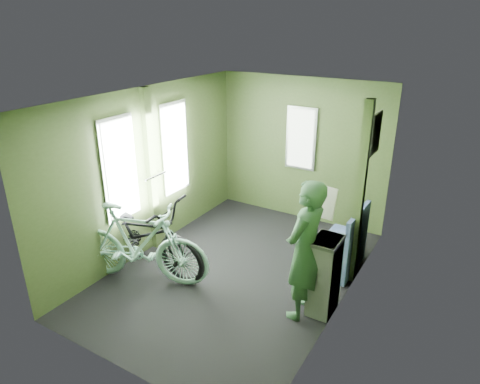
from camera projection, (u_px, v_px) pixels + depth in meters
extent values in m
plane|color=black|center=(236.00, 271.00, 5.65)|extent=(4.00, 4.00, 0.00)
cube|color=silver|center=(235.00, 96.00, 4.78)|extent=(2.80, 4.00, 0.02)
cube|color=#394C23|center=(301.00, 150.00, 6.81)|extent=(2.80, 0.02, 2.30)
cube|color=#394C23|center=(113.00, 267.00, 3.63)|extent=(2.80, 0.02, 2.30)
cube|color=#394C23|center=(149.00, 171.00, 5.88)|extent=(0.02, 4.00, 2.30)
cube|color=#394C23|center=(348.00, 216.00, 4.55)|extent=(0.02, 4.00, 2.30)
cube|color=#394C23|center=(151.00, 172.00, 5.86)|extent=(0.08, 0.12, 2.30)
cube|color=silver|center=(121.00, 169.00, 5.35)|extent=(0.02, 0.56, 1.34)
cube|color=silver|center=(176.00, 148.00, 6.22)|extent=(0.02, 0.56, 1.34)
cube|color=white|center=(117.00, 128.00, 5.14)|extent=(0.00, 0.12, 0.12)
cube|color=white|center=(174.00, 112.00, 6.02)|extent=(0.00, 0.12, 0.12)
cylinder|color=silver|center=(155.00, 176.00, 5.85)|extent=(0.03, 0.40, 0.03)
cube|color=#394C23|center=(359.00, 196.00, 5.05)|extent=(0.10, 0.10, 2.30)
cube|color=white|center=(376.00, 134.00, 5.01)|extent=(0.02, 0.40, 0.50)
cube|color=silver|center=(301.00, 139.00, 6.70)|extent=(0.50, 0.02, 1.00)
imported|color=black|center=(144.00, 267.00, 5.75)|extent=(2.03, 0.87, 1.13)
imported|color=#94D3BF|center=(142.00, 281.00, 5.45)|extent=(1.88, 1.11, 1.11)
imported|color=#305837|center=(305.00, 251.00, 4.56)|extent=(0.47, 0.64, 1.61)
cube|color=silver|center=(322.00, 202.00, 4.60)|extent=(0.32, 0.13, 0.35)
cube|color=gray|center=(324.00, 276.00, 4.73)|extent=(0.27, 0.38, 0.93)
cube|color=navy|center=(339.00, 253.00, 5.68)|extent=(0.48, 0.84, 0.41)
cube|color=navy|center=(358.00, 228.00, 5.42)|extent=(0.07, 0.83, 0.46)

